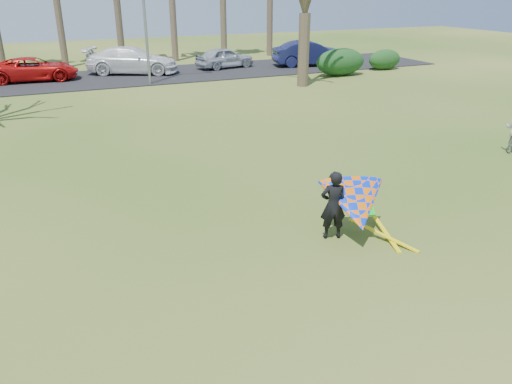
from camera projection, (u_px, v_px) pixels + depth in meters
name	position (u px, v px, depth m)	size (l,w,h in m)	color
ground	(296.00, 277.00, 10.01)	(100.00, 100.00, 0.00)	#1D4D10
parking_strip	(108.00, 78.00, 31.12)	(46.00, 7.00, 0.06)	black
streetlight	(147.00, 4.00, 27.68)	(2.28, 0.18, 8.00)	gray
hedge_near	(340.00, 62.00, 31.85)	(3.44, 1.56, 1.72)	#153A17
hedge_far	(385.00, 60.00, 34.20)	(2.46, 1.15, 1.36)	#153B16
car_2	(34.00, 69.00, 29.92)	(2.30, 5.00, 1.39)	red
car_3	(132.00, 60.00, 32.29)	(2.36, 5.82, 1.69)	white
car_4	(225.00, 58.00, 34.55)	(1.65, 4.10, 1.40)	#A6ACB4
car_5	(310.00, 53.00, 35.47)	(1.81, 5.19, 1.71)	#181B48
kite_flyer	(354.00, 205.00, 11.24)	(2.13, 2.39, 2.02)	black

